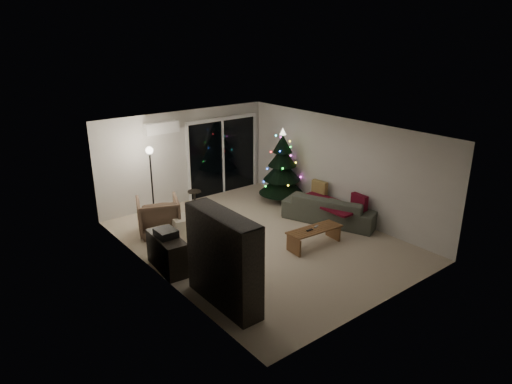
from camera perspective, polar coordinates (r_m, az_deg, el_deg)
room at (r=11.31m, az=-2.33°, el=1.80°), size 6.50×7.51×2.60m
bookshelf at (r=7.66m, az=-5.36°, el=-8.85°), size 0.46×1.67×1.66m
media_cabinet at (r=9.17m, az=-11.02°, el=-7.47°), size 0.50×1.15×0.70m
stereo at (r=8.99m, az=-11.20°, el=-5.05°), size 0.35×0.42×0.15m
armchair at (r=10.76m, az=-12.10°, el=-2.92°), size 1.20×1.21×0.86m
ottoman at (r=10.57m, az=-9.00°, el=-4.26°), size 0.61×0.61×0.47m
cardboard_box_a at (r=9.62m, az=-5.31°, el=-7.13°), size 0.52×0.46×0.31m
cardboard_box_b at (r=10.81m, az=-3.22°, el=-4.06°), size 0.45×0.38×0.27m
side_table at (r=12.27m, az=-7.68°, el=-0.84°), size 0.45×0.45×0.44m
floor_lamp at (r=11.33m, az=-12.85°, el=0.79°), size 0.29×0.29×1.82m
sofa at (r=11.35m, az=9.35°, el=-2.03°), size 1.67×2.46×0.67m
sofa_throw at (r=11.23m, az=9.04°, el=-1.44°), size 0.71×1.65×0.05m
cushion_a at (r=11.85m, az=7.94°, el=0.36°), size 0.17×0.45×0.44m
cushion_b at (r=11.05m, az=12.77°, el=-1.39°), size 0.16×0.45×0.44m
coffee_table at (r=10.08m, az=7.28°, el=-5.62°), size 1.30×0.54×0.40m
remote_a at (r=9.89m, az=6.72°, el=-4.75°), size 0.16×0.05×0.02m
remote_b at (r=10.09m, az=7.53°, el=-4.28°), size 0.15×0.09×0.02m
christmas_tree at (r=12.37m, az=3.28°, el=3.35°), size 1.35×1.35×2.03m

